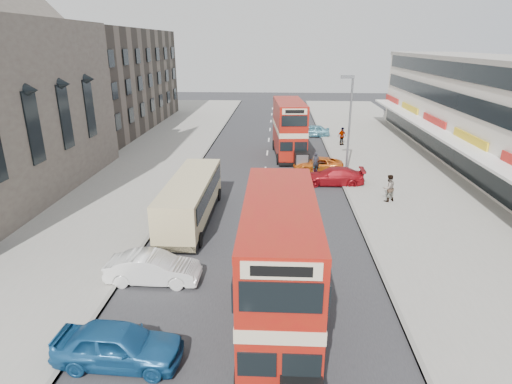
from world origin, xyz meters
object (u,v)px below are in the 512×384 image
at_px(bus_second, 289,129).
at_px(pedestrian_near, 389,188).
at_px(car_left_near, 118,345).
at_px(car_right_a, 333,176).
at_px(car_right_b, 318,164).
at_px(cyclist, 316,168).
at_px(street_lamp, 349,120).
at_px(coach, 191,198).
at_px(car_left_front, 153,268).
at_px(bus_main, 279,269).
at_px(pedestrian_far, 342,136).
at_px(car_right_c, 312,131).

height_order(bus_second, pedestrian_near, bus_second).
xyz_separation_m(car_left_near, pedestrian_near, (12.86, 15.98, 0.36)).
distance_m(car_right_a, car_right_b, 3.72).
bearing_deg(car_left_near, car_right_a, -23.55).
relative_size(car_left_near, cyclist, 2.34).
distance_m(street_lamp, coach, 14.42).
distance_m(car_left_front, cyclist, 19.14).
bearing_deg(bus_main, cyclist, -98.82).
height_order(car_left_near, pedestrian_far, pedestrian_far).
xyz_separation_m(coach, car_left_near, (-0.03, -12.32, -0.72)).
bearing_deg(car_left_front, bus_second, -15.28).
xyz_separation_m(coach, car_right_a, (9.58, 7.46, -0.79)).
bearing_deg(pedestrian_far, car_right_b, -144.40).
bearing_deg(pedestrian_far, pedestrian_near, -121.97).
bearing_deg(bus_second, car_left_front, 69.16).
bearing_deg(pedestrian_near, bus_main, 37.72).
distance_m(car_right_a, pedestrian_near, 5.03).
bearing_deg(bus_second, pedestrian_far, -147.00).
bearing_deg(bus_second, car_right_a, 106.42).
height_order(coach, car_right_a, coach).
xyz_separation_m(bus_second, cyclist, (2.12, -6.04, -2.06)).
xyz_separation_m(street_lamp, bus_second, (-4.42, 6.87, -2.09)).
xyz_separation_m(bus_second, car_left_front, (-6.62, -23.07, -1.99)).
relative_size(street_lamp, car_right_a, 1.74).
xyz_separation_m(car_left_near, car_left_front, (-0.30, 5.19, -0.04)).
distance_m(car_right_a, pedestrian_far, 13.12).
xyz_separation_m(car_right_a, car_right_c, (-0.41, 17.64, 0.02)).
relative_size(street_lamp, car_right_c, 1.98).
relative_size(car_left_front, car_right_c, 1.04).
bearing_deg(pedestrian_near, street_lamp, -92.81).
distance_m(car_left_front, car_right_c, 33.60).
relative_size(coach, car_right_b, 2.21).
height_order(coach, cyclist, coach).
height_order(coach, car_right_b, coach).
relative_size(coach, car_left_near, 2.15).
relative_size(car_right_a, pedestrian_near, 2.45).
distance_m(bus_second, pedestrian_far, 7.38).
bearing_deg(street_lamp, car_right_a, -124.84).
relative_size(bus_main, cyclist, 4.95).
bearing_deg(car_right_a, pedestrian_far, 170.27).
distance_m(car_left_front, car_right_b, 20.32).
distance_m(car_left_near, car_right_b, 24.97).
distance_m(pedestrian_near, pedestrian_far, 16.73).
distance_m(car_left_near, car_left_front, 5.20).
bearing_deg(car_left_near, street_lamp, -24.28).
relative_size(bus_second, pedestrian_near, 4.89).
height_order(coach, car_left_near, coach).
height_order(street_lamp, car_right_a, street_lamp).
xyz_separation_m(street_lamp, car_right_c, (-1.53, 16.02, -4.09)).
height_order(street_lamp, bus_second, street_lamp).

